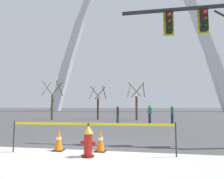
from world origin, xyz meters
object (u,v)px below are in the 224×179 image
at_px(fire_hydrant, 88,141).
at_px(traffic_cone_mid_sidewalk, 100,141).
at_px(traffic_cone_by_hydrant, 59,140).
at_px(pedestrian_standing_center, 118,114).
at_px(pedestrian_walking_right, 172,114).
at_px(monument_arch, 135,32).
at_px(pedestrian_walking_left, 150,114).

bearing_deg(fire_hydrant, traffic_cone_mid_sidewalk, 72.70).
height_order(traffic_cone_by_hydrant, pedestrian_standing_center, pedestrian_standing_center).
bearing_deg(pedestrian_standing_center, pedestrian_walking_right, 0.60).
xyz_separation_m(fire_hydrant, traffic_cone_mid_sidewalk, (0.22, 0.69, -0.11)).
bearing_deg(traffic_cone_mid_sidewalk, monument_arch, 90.63).
bearing_deg(pedestrian_walking_right, fire_hydrant, -110.65).
height_order(traffic_cone_mid_sidewalk, pedestrian_standing_center, pedestrian_standing_center).
height_order(fire_hydrant, pedestrian_walking_right, pedestrian_walking_right).
xyz_separation_m(traffic_cone_mid_sidewalk, pedestrian_walking_right, (3.78, 9.91, 0.46)).
height_order(traffic_cone_by_hydrant, pedestrian_walking_right, pedestrian_walking_right).
xyz_separation_m(traffic_cone_by_hydrant, pedestrian_standing_center, (0.68, 9.98, 0.46)).
xyz_separation_m(fire_hydrant, pedestrian_walking_left, (2.16, 10.18, 0.35)).
bearing_deg(traffic_cone_by_hydrant, pedestrian_standing_center, 86.09).
height_order(traffic_cone_by_hydrant, monument_arch, monument_arch).
distance_m(pedestrian_walking_left, pedestrian_standing_center, 2.71).
bearing_deg(pedestrian_walking_right, monument_arch, 96.56).
height_order(pedestrian_standing_center, pedestrian_walking_right, same).
xyz_separation_m(monument_arch, pedestrian_standing_center, (-0.22, -37.43, -22.24)).
distance_m(traffic_cone_mid_sidewalk, monument_arch, 52.46).
xyz_separation_m(pedestrian_walking_left, pedestrian_standing_center, (-2.68, 0.37, 0.00)).
xyz_separation_m(traffic_cone_by_hydrant, pedestrian_walking_left, (3.37, 9.61, 0.46)).
bearing_deg(traffic_cone_by_hydrant, monument_arch, 88.91).
bearing_deg(pedestrian_walking_right, traffic_cone_by_hydrant, -117.39).
height_order(pedestrian_walking_left, pedestrian_standing_center, same).
height_order(fire_hydrant, monument_arch, monument_arch).
distance_m(monument_arch, pedestrian_standing_center, 43.54).
relative_size(monument_arch, pedestrian_walking_right, 33.34).
distance_m(traffic_cone_mid_sidewalk, pedestrian_standing_center, 9.90).
bearing_deg(pedestrian_standing_center, monument_arch, 89.67).
bearing_deg(pedestrian_walking_left, pedestrian_walking_right, 12.85).
bearing_deg(monument_arch, pedestrian_walking_right, -83.44).
relative_size(traffic_cone_mid_sidewalk, pedestrian_walking_right, 0.46).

